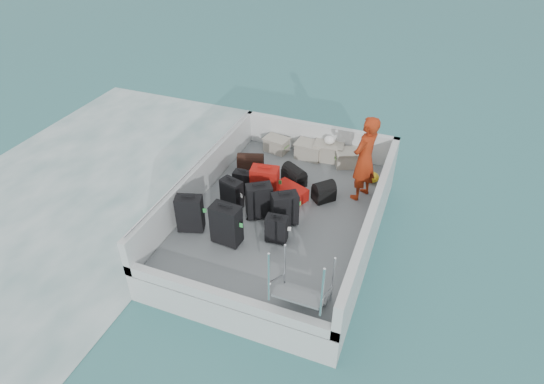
{
  "coord_description": "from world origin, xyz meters",
  "views": [
    {
      "loc": [
        2.35,
        -6.5,
        6.07
      ],
      "look_at": [
        -0.21,
        0.04,
        1.0
      ],
      "focal_mm": 30.0,
      "sensor_mm": 36.0,
      "label": 1
    }
  ],
  "objects_px": {
    "passenger": "(365,159)",
    "suitcase_6": "(277,229)",
    "suitcase_4": "(259,201)",
    "crate_3": "(349,159)",
    "crate_1": "(309,151)",
    "crate_0": "(276,145)",
    "suitcase_2": "(243,183)",
    "suitcase_0": "(190,214)",
    "suitcase_3": "(226,225)",
    "suitcase_1": "(232,194)",
    "suitcase_8": "(289,193)",
    "suitcase_5": "(265,184)",
    "crate_2": "(328,152)",
    "suitcase_7": "(285,209)"
  },
  "relations": [
    {
      "from": "suitcase_1",
      "to": "suitcase_7",
      "type": "bearing_deg",
      "value": 10.99
    },
    {
      "from": "crate_0",
      "to": "crate_3",
      "type": "bearing_deg",
      "value": -0.02
    },
    {
      "from": "suitcase_1",
      "to": "suitcase_5",
      "type": "relative_size",
      "value": 0.85
    },
    {
      "from": "crate_0",
      "to": "crate_2",
      "type": "distance_m",
      "value": 1.23
    },
    {
      "from": "suitcase_4",
      "to": "crate_3",
      "type": "relative_size",
      "value": 1.21
    },
    {
      "from": "suitcase_2",
      "to": "crate_3",
      "type": "distance_m",
      "value": 2.53
    },
    {
      "from": "suitcase_3",
      "to": "crate_0",
      "type": "distance_m",
      "value": 3.29
    },
    {
      "from": "suitcase_3",
      "to": "suitcase_7",
      "type": "relative_size",
      "value": 1.17
    },
    {
      "from": "suitcase_4",
      "to": "crate_0",
      "type": "height_order",
      "value": "suitcase_4"
    },
    {
      "from": "suitcase_4",
      "to": "crate_1",
      "type": "bearing_deg",
      "value": 50.77
    },
    {
      "from": "suitcase_4",
      "to": "suitcase_6",
      "type": "distance_m",
      "value": 0.78
    },
    {
      "from": "suitcase_6",
      "to": "suitcase_0",
      "type": "bearing_deg",
      "value": -175.83
    },
    {
      "from": "suitcase_2",
      "to": "suitcase_5",
      "type": "xyz_separation_m",
      "value": [
        0.49,
        -0.03,
        0.11
      ]
    },
    {
      "from": "passenger",
      "to": "suitcase_3",
      "type": "bearing_deg",
      "value": -17.27
    },
    {
      "from": "suitcase_1",
      "to": "suitcase_6",
      "type": "bearing_deg",
      "value": -11.59
    },
    {
      "from": "suitcase_7",
      "to": "crate_3",
      "type": "height_order",
      "value": "suitcase_7"
    },
    {
      "from": "crate_0",
      "to": "suitcase_4",
      "type": "bearing_deg",
      "value": -76.7
    },
    {
      "from": "suitcase_2",
      "to": "crate_0",
      "type": "relative_size",
      "value": 1.0
    },
    {
      "from": "suitcase_0",
      "to": "crate_2",
      "type": "height_order",
      "value": "suitcase_0"
    },
    {
      "from": "suitcase_8",
      "to": "suitcase_1",
      "type": "bearing_deg",
      "value": 148.35
    },
    {
      "from": "suitcase_0",
      "to": "passenger",
      "type": "bearing_deg",
      "value": 21.37
    },
    {
      "from": "suitcase_4",
      "to": "passenger",
      "type": "height_order",
      "value": "passenger"
    },
    {
      "from": "suitcase_4",
      "to": "suitcase_5",
      "type": "distance_m",
      "value": 0.55
    },
    {
      "from": "suitcase_1",
      "to": "crate_0",
      "type": "height_order",
      "value": "suitcase_1"
    },
    {
      "from": "suitcase_0",
      "to": "suitcase_8",
      "type": "height_order",
      "value": "suitcase_0"
    },
    {
      "from": "suitcase_3",
      "to": "suitcase_8",
      "type": "xyz_separation_m",
      "value": [
        0.59,
        1.62,
        -0.26
      ]
    },
    {
      "from": "crate_0",
      "to": "suitcase_6",
      "type": "bearing_deg",
      "value": -69.09
    },
    {
      "from": "suitcase_8",
      "to": "crate_3",
      "type": "distance_m",
      "value": 1.84
    },
    {
      "from": "crate_3",
      "to": "suitcase_5",
      "type": "bearing_deg",
      "value": -124.13
    },
    {
      "from": "suitcase_1",
      "to": "suitcase_4",
      "type": "distance_m",
      "value": 0.6
    },
    {
      "from": "passenger",
      "to": "suitcase_6",
      "type": "bearing_deg",
      "value": -6.9
    },
    {
      "from": "suitcase_4",
      "to": "crate_0",
      "type": "bearing_deg",
      "value": 69.63
    },
    {
      "from": "suitcase_8",
      "to": "crate_0",
      "type": "xyz_separation_m",
      "value": [
        -0.91,
        1.65,
        0.02
      ]
    },
    {
      "from": "crate_3",
      "to": "suitcase_0",
      "type": "bearing_deg",
      "value": -124.0
    },
    {
      "from": "suitcase_1",
      "to": "suitcase_6",
      "type": "relative_size",
      "value": 1.18
    },
    {
      "from": "crate_0",
      "to": "suitcase_5",
      "type": "bearing_deg",
      "value": -76.05
    },
    {
      "from": "suitcase_1",
      "to": "suitcase_5",
      "type": "height_order",
      "value": "suitcase_5"
    },
    {
      "from": "suitcase_0",
      "to": "suitcase_5",
      "type": "height_order",
      "value": "suitcase_5"
    },
    {
      "from": "suitcase_7",
      "to": "crate_1",
      "type": "relative_size",
      "value": 1.15
    },
    {
      "from": "crate_1",
      "to": "passenger",
      "type": "xyz_separation_m",
      "value": [
        1.41,
        -1.05,
        0.71
      ]
    },
    {
      "from": "suitcase_2",
      "to": "crate_2",
      "type": "height_order",
      "value": "suitcase_2"
    },
    {
      "from": "suitcase_4",
      "to": "passenger",
      "type": "xyz_separation_m",
      "value": [
        1.64,
        1.34,
        0.53
      ]
    },
    {
      "from": "crate_0",
      "to": "crate_3",
      "type": "distance_m",
      "value": 1.72
    },
    {
      "from": "suitcase_0",
      "to": "suitcase_3",
      "type": "distance_m",
      "value": 0.76
    },
    {
      "from": "suitcase_2",
      "to": "suitcase_5",
      "type": "bearing_deg",
      "value": -6.85
    },
    {
      "from": "suitcase_4",
      "to": "suitcase_6",
      "type": "xyz_separation_m",
      "value": [
        0.55,
        -0.54,
        -0.09
      ]
    },
    {
      "from": "suitcase_0",
      "to": "suitcase_3",
      "type": "height_order",
      "value": "suitcase_3"
    },
    {
      "from": "suitcase_7",
      "to": "suitcase_0",
      "type": "bearing_deg",
      "value": 172.64
    },
    {
      "from": "suitcase_2",
      "to": "suitcase_8",
      "type": "height_order",
      "value": "suitcase_2"
    },
    {
      "from": "suitcase_2",
      "to": "suitcase_4",
      "type": "bearing_deg",
      "value": -46.98
    }
  ]
}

